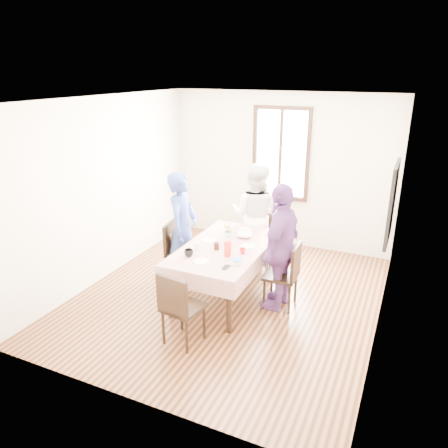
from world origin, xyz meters
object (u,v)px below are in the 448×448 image
at_px(chair_near, 183,307).
at_px(person_left, 182,229).
at_px(chair_left, 182,253).
at_px(chair_far, 255,237).
at_px(person_right, 281,247).
at_px(dining_table, 225,272).
at_px(person_far, 256,215).
at_px(chair_right, 281,275).

bearing_deg(chair_near, person_left, 128.00).
xyz_separation_m(chair_left, chair_far, (0.79, 1.03, 0.00)).
relative_size(chair_left, person_left, 0.54).
bearing_deg(person_right, dining_table, -81.30).
distance_m(dining_table, chair_left, 0.81).
bearing_deg(chair_far, person_far, 89.20).
bearing_deg(chair_left, person_right, 77.01).
distance_m(chair_left, chair_right, 1.58).
relative_size(dining_table, chair_near, 1.90).
distance_m(chair_right, chair_near, 1.47).
height_order(dining_table, person_far, person_far).
relative_size(chair_left, chair_right, 1.00).
height_order(dining_table, chair_near, chair_near).
bearing_deg(dining_table, person_left, 168.03).
height_order(chair_far, person_far, person_far).
xyz_separation_m(chair_right, person_far, (-0.79, 1.11, 0.39)).
relative_size(dining_table, person_left, 1.03).
bearing_deg(dining_table, chair_near, -90.00).
bearing_deg(dining_table, chair_far, 90.00).
height_order(chair_left, person_left, person_left).
height_order(person_left, person_far, same).
xyz_separation_m(chair_left, chair_right, (1.57, -0.11, 0.00)).
bearing_deg(chair_left, person_left, 81.00).
distance_m(chair_far, person_right, 1.43).
bearing_deg(chair_left, person_far, 133.00).
relative_size(chair_right, person_far, 0.54).
bearing_deg(person_left, person_right, -101.02).
xyz_separation_m(chair_near, person_far, (0.00, 2.36, 0.39)).
xyz_separation_m(chair_far, person_right, (0.77, -1.14, 0.40)).
bearing_deg(dining_table, chair_left, 168.34).
relative_size(chair_left, chair_near, 1.00).
xyz_separation_m(chair_far, person_far, (-0.00, -0.02, 0.39)).
height_order(chair_left, person_far, person_far).
bearing_deg(person_right, person_far, -140.86).
bearing_deg(person_far, dining_table, 88.59).
xyz_separation_m(person_far, person_right, (0.77, -1.11, 0.02)).
bearing_deg(dining_table, person_right, 4.04).
bearing_deg(person_far, chair_near, 88.59).
relative_size(chair_left, person_right, 0.53).
xyz_separation_m(dining_table, chair_far, (0.00, 1.19, 0.08)).
xyz_separation_m(dining_table, chair_right, (0.79, 0.05, 0.08)).
height_order(person_left, person_right, person_right).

